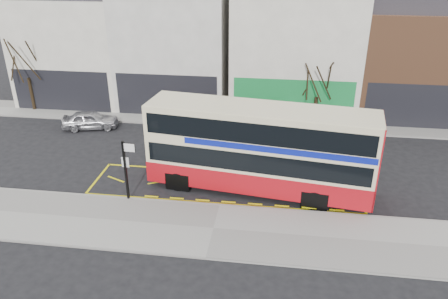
# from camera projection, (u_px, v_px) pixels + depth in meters

# --- Properties ---
(ground) EXTENTS (120.00, 120.00, 0.00)m
(ground) POSITION_uv_depth(u_px,v_px,m) (221.00, 203.00, 21.59)
(ground) COLOR black
(ground) RESTS_ON ground
(pavement) EXTENTS (40.00, 4.00, 0.15)m
(pavement) POSITION_uv_depth(u_px,v_px,m) (214.00, 229.00, 19.50)
(pavement) COLOR gray
(pavement) RESTS_ON ground
(kerb) EXTENTS (40.00, 0.15, 0.15)m
(kerb) POSITION_uv_depth(u_px,v_px,m) (220.00, 206.00, 21.22)
(kerb) COLOR gray
(kerb) RESTS_ON ground
(far_pavement) EXTENTS (50.00, 3.00, 0.15)m
(far_pavement) POSITION_uv_depth(u_px,v_px,m) (242.00, 120.00, 31.38)
(far_pavement) COLOR gray
(far_pavement) RESTS_ON ground
(road_markings) EXTENTS (14.00, 3.40, 0.01)m
(road_markings) POSITION_uv_depth(u_px,v_px,m) (225.00, 187.00, 23.01)
(road_markings) COLOR yellow
(road_markings) RESTS_ON ground
(terrace_far_left) EXTENTS (8.00, 8.01, 10.80)m
(terrace_far_left) POSITION_uv_depth(u_px,v_px,m) (79.00, 37.00, 34.52)
(terrace_far_left) COLOR white
(terrace_far_left) RESTS_ON ground
(terrace_left) EXTENTS (8.00, 8.01, 11.80)m
(terrace_left) POSITION_uv_depth(u_px,v_px,m) (177.00, 33.00, 33.34)
(terrace_left) COLOR silver
(terrace_left) RESTS_ON ground
(terrace_green_shop) EXTENTS (9.00, 8.01, 11.30)m
(terrace_green_shop) POSITION_uv_depth(u_px,v_px,m) (296.00, 40.00, 32.36)
(terrace_green_shop) COLOR white
(terrace_green_shop) RESTS_ON ground
(terrace_right) EXTENTS (9.00, 8.01, 10.30)m
(terrace_right) POSITION_uv_depth(u_px,v_px,m) (421.00, 50.00, 31.48)
(terrace_right) COLOR brown
(terrace_right) RESTS_ON ground
(double_decker_bus) EXTENTS (11.54, 4.07, 4.51)m
(double_decker_bus) POSITION_uv_depth(u_px,v_px,m) (260.00, 148.00, 21.75)
(double_decker_bus) COLOR beige
(double_decker_bus) RESTS_ON ground
(bus_stop_post) EXTENTS (0.77, 0.14, 3.12)m
(bus_stop_post) POSITION_uv_depth(u_px,v_px,m) (126.00, 165.00, 20.91)
(bus_stop_post) COLOR black
(bus_stop_post) RESTS_ON pavement
(car_silver) EXTENTS (3.95, 2.35, 1.26)m
(car_silver) POSITION_uv_depth(u_px,v_px,m) (90.00, 120.00, 29.90)
(car_silver) COLOR silver
(car_silver) RESTS_ON ground
(car_grey) EXTENTS (4.39, 1.56, 1.44)m
(car_grey) POSITION_uv_depth(u_px,v_px,m) (267.00, 125.00, 28.83)
(car_grey) COLOR #3C4044
(car_grey) RESTS_ON ground
(car_white) EXTENTS (5.33, 2.79, 1.48)m
(car_white) POSITION_uv_depth(u_px,v_px,m) (324.00, 122.00, 29.29)
(car_white) COLOR white
(car_white) RESTS_ON ground
(street_tree_left) EXTENTS (3.24, 3.24, 7.01)m
(street_tree_left) POSITION_uv_depth(u_px,v_px,m) (23.00, 48.00, 31.22)
(street_tree_left) COLOR black
(street_tree_left) RESTS_ON ground
(street_tree_right) EXTENTS (2.68, 2.68, 5.78)m
(street_tree_right) POSITION_uv_depth(u_px,v_px,m) (319.00, 71.00, 28.80)
(street_tree_right) COLOR black
(street_tree_right) RESTS_ON ground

